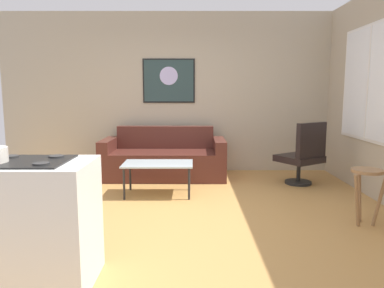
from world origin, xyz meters
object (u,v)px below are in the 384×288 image
(armchair, at_px, (302,154))
(coffee_table, at_px, (156,166))
(couch, at_px, (163,160))
(bar_stool, at_px, (365,181))
(wall_painting, at_px, (167,81))

(armchair, bearing_deg, coffee_table, -166.06)
(couch, distance_m, coffee_table, 1.05)
(bar_stool, relative_size, wall_painting, 0.66)
(couch, xyz_separation_m, coffee_table, (-0.00, -1.04, 0.12))
(wall_painting, bearing_deg, coffee_table, -92.22)
(couch, bearing_deg, coffee_table, -90.24)
(bar_stool, xyz_separation_m, wall_painting, (-2.26, 2.73, 1.14))
(coffee_table, bearing_deg, couch, 89.76)
(couch, distance_m, wall_painting, 1.43)
(wall_painting, bearing_deg, bar_stool, -50.36)
(coffee_table, height_order, bar_stool, bar_stool)
(bar_stool, bearing_deg, coffee_table, 153.45)
(armchair, bearing_deg, wall_painting, 153.95)
(coffee_table, distance_m, armchair, 2.24)
(couch, relative_size, wall_painting, 2.21)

